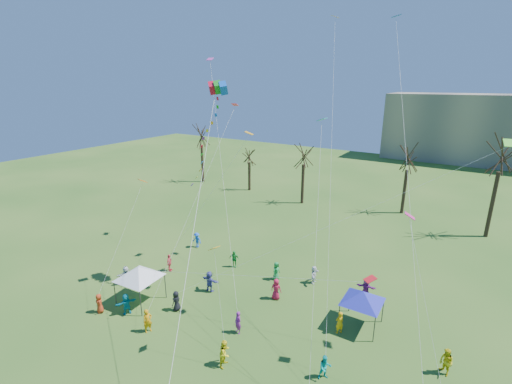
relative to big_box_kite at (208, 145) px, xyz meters
The scene contains 7 objects.
ground 16.71m from the big_box_kite, 54.39° to the right, with size 160.00×160.00×0.00m, color #27561B.
bare_tree_row 28.61m from the big_box_kite, 72.07° to the left, with size 69.86×9.25×12.32m.
big_box_kite is the anchor object (origin of this frame).
canopy_tent_white 11.73m from the big_box_kite, 125.97° to the right, with size 4.30×4.30×3.23m.
canopy_tent_blue 16.40m from the big_box_kite, ahead, with size 3.92×3.92×2.94m.
festival_crowd 12.93m from the big_box_kite, 16.94° to the right, with size 26.64×15.04×1.86m.
small_kites_aloft 6.20m from the big_box_kite, 17.25° to the left, with size 27.17×17.51×32.48m.
Camera 1 is at (11.79, -12.86, 17.52)m, focal length 25.00 mm.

